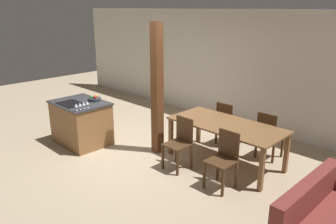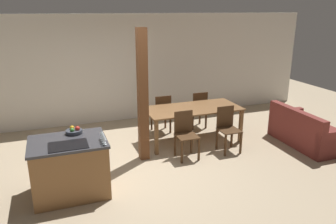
{
  "view_description": "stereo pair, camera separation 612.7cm",
  "coord_description": "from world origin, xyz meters",
  "px_view_note": "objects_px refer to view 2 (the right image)",
  "views": [
    {
      "loc": [
        4.51,
        -3.77,
        2.75
      ],
      "look_at": [
        0.6,
        0.2,
        0.95
      ],
      "focal_mm": 35.0,
      "sensor_mm": 36.0,
      "label": 1
    },
    {
      "loc": [
        -1.42,
        -5.32,
        2.81
      ],
      "look_at": [
        0.6,
        0.2,
        0.95
      ],
      "focal_mm": 35.0,
      "sensor_mm": 36.0,
      "label": 2
    }
  ],
  "objects_px": {
    "kitchen_island": "(70,167)",
    "dining_chair_near_left": "(186,134)",
    "wine_glass_far": "(102,135)",
    "dining_chair_near_right": "(228,128)",
    "wine_glass_middle": "(103,136)",
    "timber_post": "(143,97)",
    "dining_chair_far_left": "(162,113)",
    "wine_glass_near": "(104,138)",
    "fruit_bowl": "(74,131)",
    "couch": "(306,132)",
    "dining_chair_far_right": "(198,109)",
    "dining_table": "(193,112)",
    "wine_glass_end": "(102,133)"
  },
  "relations": [
    {
      "from": "wine_glass_end",
      "to": "dining_table",
      "type": "xyz_separation_m",
      "value": [
        2.18,
        1.46,
        -0.33
      ]
    },
    {
      "from": "dining_chair_near_right",
      "to": "couch",
      "type": "xyz_separation_m",
      "value": [
        1.75,
        -0.32,
        -0.21
      ]
    },
    {
      "from": "dining_chair_near_right",
      "to": "dining_chair_far_left",
      "type": "distance_m",
      "value": 1.7
    },
    {
      "from": "kitchen_island",
      "to": "dining_chair_near_left",
      "type": "distance_m",
      "value": 2.3
    },
    {
      "from": "kitchen_island",
      "to": "dining_chair_near_left",
      "type": "relative_size",
      "value": 1.26
    },
    {
      "from": "kitchen_island",
      "to": "wine_glass_end",
      "type": "relative_size",
      "value": 8.6
    },
    {
      "from": "wine_glass_far",
      "to": "dining_chair_near_left",
      "type": "bearing_deg",
      "value": 25.69
    },
    {
      "from": "fruit_bowl",
      "to": "couch",
      "type": "bearing_deg",
      "value": 0.22
    },
    {
      "from": "wine_glass_far",
      "to": "dining_table",
      "type": "xyz_separation_m",
      "value": [
        2.18,
        1.54,
        -0.33
      ]
    },
    {
      "from": "fruit_bowl",
      "to": "timber_post",
      "type": "distance_m",
      "value": 1.45
    },
    {
      "from": "dining_chair_near_left",
      "to": "timber_post",
      "type": "bearing_deg",
      "value": 165.18
    },
    {
      "from": "kitchen_island",
      "to": "dining_chair_far_right",
      "type": "bearing_deg",
      "value": 32.98
    },
    {
      "from": "wine_glass_middle",
      "to": "dining_chair_near_left",
      "type": "distance_m",
      "value": 2.01
    },
    {
      "from": "dining_chair_far_left",
      "to": "wine_glass_near",
      "type": "bearing_deg",
      "value": 54.55
    },
    {
      "from": "wine_glass_end",
      "to": "dining_chair_far_left",
      "type": "xyz_separation_m",
      "value": [
        1.71,
        2.17,
        -0.52
      ]
    },
    {
      "from": "fruit_bowl",
      "to": "wine_glass_middle",
      "type": "relative_size",
      "value": 1.94
    },
    {
      "from": "dining_chair_near_left",
      "to": "dining_chair_far_right",
      "type": "bearing_deg",
      "value": 56.87
    },
    {
      "from": "couch",
      "to": "wine_glass_near",
      "type": "bearing_deg",
      "value": 99.51
    },
    {
      "from": "kitchen_island",
      "to": "dining_chair_near_left",
      "type": "xyz_separation_m",
      "value": [
        2.22,
        0.62,
        0.04
      ]
    },
    {
      "from": "dining_chair_far_left",
      "to": "couch",
      "type": "xyz_separation_m",
      "value": [
        2.68,
        -1.75,
        -0.21
      ]
    },
    {
      "from": "dining_table",
      "to": "wine_glass_middle",
      "type": "bearing_deg",
      "value": -143.43
    },
    {
      "from": "wine_glass_middle",
      "to": "couch",
      "type": "distance_m",
      "value": 4.49
    },
    {
      "from": "kitchen_island",
      "to": "timber_post",
      "type": "bearing_deg",
      "value": 30.0
    },
    {
      "from": "dining_chair_near_right",
      "to": "kitchen_island",
      "type": "bearing_deg",
      "value": -168.89
    },
    {
      "from": "couch",
      "to": "wine_glass_end",
      "type": "bearing_deg",
      "value": 96.45
    },
    {
      "from": "couch",
      "to": "dining_table",
      "type": "bearing_deg",
      "value": 65.87
    },
    {
      "from": "kitchen_island",
      "to": "wine_glass_end",
      "type": "bearing_deg",
      "value": -14.09
    },
    {
      "from": "fruit_bowl",
      "to": "dining_table",
      "type": "xyz_separation_m",
      "value": [
        2.56,
        1.05,
        -0.27
      ]
    },
    {
      "from": "kitchen_island",
      "to": "fruit_bowl",
      "type": "bearing_deg",
      "value": 65.34
    },
    {
      "from": "dining_table",
      "to": "dining_chair_far_left",
      "type": "height_order",
      "value": "dining_chair_far_left"
    },
    {
      "from": "wine_glass_near",
      "to": "dining_chair_far_left",
      "type": "distance_m",
      "value": 3.0
    },
    {
      "from": "fruit_bowl",
      "to": "wine_glass_near",
      "type": "xyz_separation_m",
      "value": [
        0.38,
        -0.64,
        0.06
      ]
    },
    {
      "from": "kitchen_island",
      "to": "dining_chair_near_right",
      "type": "bearing_deg",
      "value": 11.11
    },
    {
      "from": "kitchen_island",
      "to": "dining_chair_far_left",
      "type": "distance_m",
      "value": 3.02
    },
    {
      "from": "wine_glass_near",
      "to": "dining_chair_far_right",
      "type": "bearing_deg",
      "value": 42.33
    },
    {
      "from": "kitchen_island",
      "to": "fruit_bowl",
      "type": "height_order",
      "value": "fruit_bowl"
    },
    {
      "from": "kitchen_island",
      "to": "dining_chair_near_right",
      "type": "xyz_separation_m",
      "value": [
        3.15,
        0.62,
        0.04
      ]
    },
    {
      "from": "wine_glass_far",
      "to": "dining_chair_near_left",
      "type": "xyz_separation_m",
      "value": [
        1.71,
        0.82,
        -0.52
      ]
    },
    {
      "from": "dining_chair_near_left",
      "to": "wine_glass_end",
      "type": "bearing_deg",
      "value": -156.5
    },
    {
      "from": "wine_glass_far",
      "to": "dining_chair_far_right",
      "type": "distance_m",
      "value": 3.51
    },
    {
      "from": "dining_chair_far_right",
      "to": "timber_post",
      "type": "bearing_deg",
      "value": 35.32
    },
    {
      "from": "wine_glass_middle",
      "to": "wine_glass_far",
      "type": "bearing_deg",
      "value": 90.0
    },
    {
      "from": "dining_chair_near_left",
      "to": "timber_post",
      "type": "relative_size",
      "value": 0.37
    },
    {
      "from": "dining_chair_far_left",
      "to": "dining_chair_far_right",
      "type": "relative_size",
      "value": 1.0
    },
    {
      "from": "dining_chair_near_right",
      "to": "dining_chair_far_right",
      "type": "relative_size",
      "value": 1.0
    },
    {
      "from": "dining_chair_near_right",
      "to": "wine_glass_middle",
      "type": "bearing_deg",
      "value": -161.12
    },
    {
      "from": "wine_glass_middle",
      "to": "dining_table",
      "type": "relative_size",
      "value": 0.06
    },
    {
      "from": "dining_table",
      "to": "dining_chair_far_left",
      "type": "distance_m",
      "value": 0.87
    },
    {
      "from": "wine_glass_far",
      "to": "dining_chair_far_right",
      "type": "relative_size",
      "value": 0.15
    },
    {
      "from": "kitchen_island",
      "to": "wine_glass_middle",
      "type": "xyz_separation_m",
      "value": [
        0.5,
        -0.29,
        0.55
      ]
    }
  ]
}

